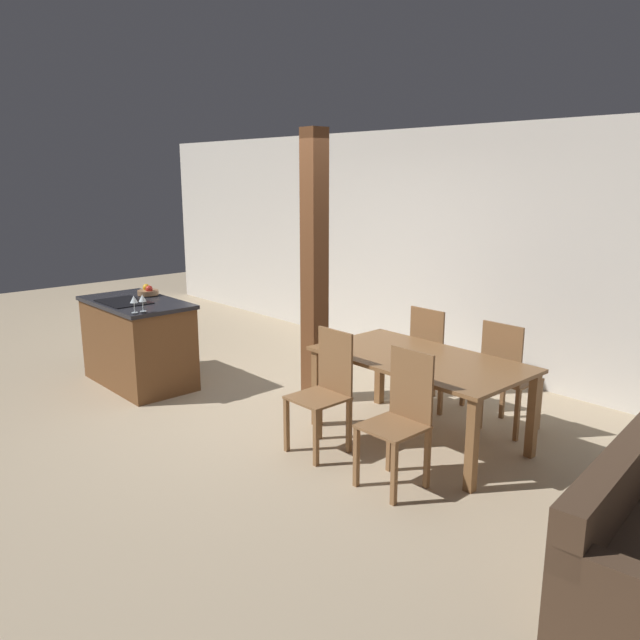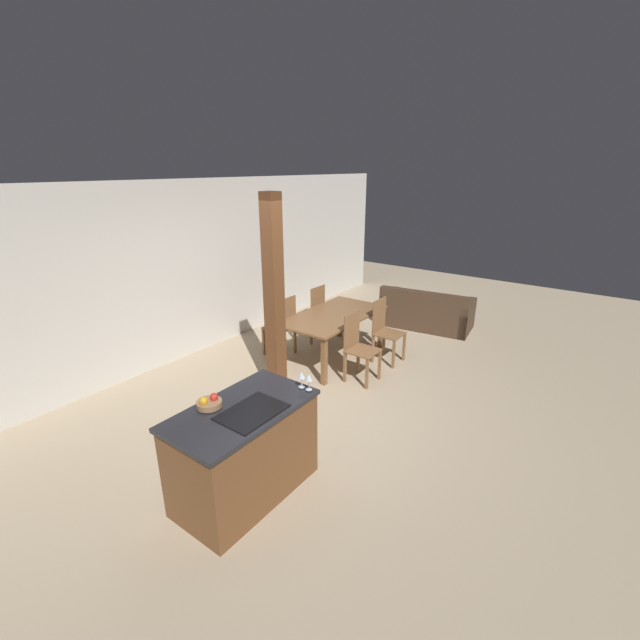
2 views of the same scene
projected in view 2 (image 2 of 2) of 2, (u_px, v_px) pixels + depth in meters
name	position (u px, v px, depth m)	size (l,w,h in m)	color
ground_plane	(305.00, 406.00, 5.42)	(16.00, 16.00, 0.00)	tan
wall_back	(170.00, 274.00, 6.36)	(11.20, 0.08, 2.70)	silver
kitchen_island	(244.00, 451.00, 3.86)	(1.32, 0.74, 0.91)	brown
fruit_bowl	(209.00, 403.00, 3.70)	(0.22, 0.22, 0.11)	#99704C
wine_glass_near	(309.00, 378.00, 3.94)	(0.07, 0.07, 0.16)	silver
wine_glass_middle	(302.00, 375.00, 3.99)	(0.07, 0.07, 0.16)	silver
dining_table	(333.00, 320.00, 6.60)	(1.74, 0.95, 0.72)	brown
dining_chair_near_left	(358.00, 346.00, 5.95)	(0.40, 0.40, 0.98)	brown
dining_chair_near_right	(385.00, 330.00, 6.55)	(0.40, 0.40, 0.98)	brown
dining_chair_far_left	(283.00, 325.00, 6.73)	(0.40, 0.40, 0.98)	brown
dining_chair_far_right	(313.00, 312.00, 7.32)	(0.40, 0.40, 0.98)	brown
couch	(426.00, 313.00, 8.02)	(1.01, 1.71, 0.76)	#473323
timber_post	(274.00, 299.00, 5.38)	(0.19, 0.19, 2.60)	brown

